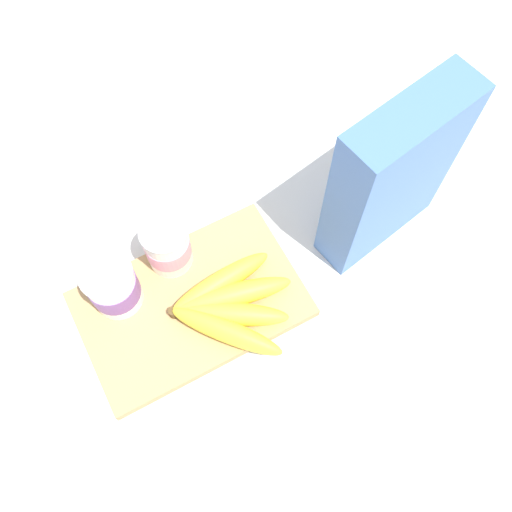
{
  "coord_description": "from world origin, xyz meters",
  "views": [
    {
      "loc": [
        -0.05,
        -0.3,
        0.82
      ],
      "look_at": [
        0.11,
        0.0,
        0.07
      ],
      "focal_mm": 39.97,
      "sensor_mm": 36.0,
      "label": 1
    }
  ],
  "objects_px": {
    "cutting_board": "(191,304)",
    "yogurt_cup_front": "(113,286)",
    "yogurt_cup_back": "(167,246)",
    "cereal_box": "(391,178)",
    "banana_bunch": "(227,306)"
  },
  "relations": [
    {
      "from": "cutting_board",
      "to": "yogurt_cup_back",
      "type": "bearing_deg",
      "value": 86.1
    },
    {
      "from": "cutting_board",
      "to": "banana_bunch",
      "type": "relative_size",
      "value": 1.72
    },
    {
      "from": "cutting_board",
      "to": "yogurt_cup_front",
      "type": "height_order",
      "value": "yogurt_cup_front"
    },
    {
      "from": "yogurt_cup_back",
      "to": "cutting_board",
      "type": "bearing_deg",
      "value": -93.9
    },
    {
      "from": "cutting_board",
      "to": "yogurt_cup_back",
      "type": "xyz_separation_m",
      "value": [
        0.01,
        0.08,
        0.06
      ]
    },
    {
      "from": "cereal_box",
      "to": "banana_bunch",
      "type": "height_order",
      "value": "cereal_box"
    },
    {
      "from": "cutting_board",
      "to": "banana_bunch",
      "type": "distance_m",
      "value": 0.06
    },
    {
      "from": "yogurt_cup_back",
      "to": "banana_bunch",
      "type": "height_order",
      "value": "yogurt_cup_back"
    },
    {
      "from": "yogurt_cup_front",
      "to": "yogurt_cup_back",
      "type": "xyz_separation_m",
      "value": [
        0.09,
        0.02,
        0.0
      ]
    },
    {
      "from": "cereal_box",
      "to": "yogurt_cup_front",
      "type": "distance_m",
      "value": 0.42
    },
    {
      "from": "banana_bunch",
      "to": "yogurt_cup_back",
      "type": "bearing_deg",
      "value": 108.53
    },
    {
      "from": "cutting_board",
      "to": "yogurt_cup_front",
      "type": "distance_m",
      "value": 0.12
    },
    {
      "from": "cereal_box",
      "to": "yogurt_cup_front",
      "type": "bearing_deg",
      "value": 159.49
    },
    {
      "from": "cereal_box",
      "to": "yogurt_cup_back",
      "type": "relative_size",
      "value": 3.1
    },
    {
      "from": "cereal_box",
      "to": "banana_bunch",
      "type": "relative_size",
      "value": 1.52
    }
  ]
}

